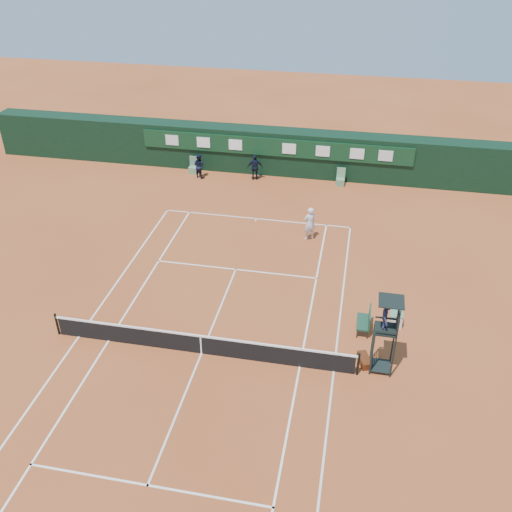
{
  "coord_description": "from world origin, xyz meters",
  "views": [
    {
      "loc": [
        5.67,
        -17.06,
        16.12
      ],
      "look_at": [
        1.13,
        6.0,
        1.2
      ],
      "focal_mm": 40.0,
      "sensor_mm": 36.0,
      "label": 1
    }
  ],
  "objects_px": {
    "player_bench": "(366,320)",
    "player": "(310,224)",
    "tennis_net": "(201,344)",
    "umpire_chair": "(387,321)",
    "cooler": "(396,319)"
  },
  "relations": [
    {
      "from": "cooler",
      "to": "player",
      "type": "height_order",
      "value": "player"
    },
    {
      "from": "umpire_chair",
      "to": "cooler",
      "type": "xyz_separation_m",
      "value": [
        0.64,
        2.94,
        -2.13
      ]
    },
    {
      "from": "tennis_net",
      "to": "cooler",
      "type": "relative_size",
      "value": 20.0
    },
    {
      "from": "tennis_net",
      "to": "umpire_chair",
      "type": "distance_m",
      "value": 7.55
    },
    {
      "from": "tennis_net",
      "to": "player",
      "type": "height_order",
      "value": "player"
    },
    {
      "from": "umpire_chair",
      "to": "cooler",
      "type": "relative_size",
      "value": 5.3
    },
    {
      "from": "tennis_net",
      "to": "player_bench",
      "type": "relative_size",
      "value": 10.75
    },
    {
      "from": "umpire_chair",
      "to": "player",
      "type": "bearing_deg",
      "value": 112.42
    },
    {
      "from": "player",
      "to": "tennis_net",
      "type": "bearing_deg",
      "value": 39.29
    },
    {
      "from": "tennis_net",
      "to": "cooler",
      "type": "height_order",
      "value": "tennis_net"
    },
    {
      "from": "player_bench",
      "to": "cooler",
      "type": "distance_m",
      "value": 1.48
    },
    {
      "from": "tennis_net",
      "to": "player_bench",
      "type": "height_order",
      "value": "same"
    },
    {
      "from": "umpire_chair",
      "to": "player",
      "type": "height_order",
      "value": "umpire_chair"
    },
    {
      "from": "player_bench",
      "to": "player",
      "type": "distance_m",
      "value": 8.09
    },
    {
      "from": "player_bench",
      "to": "cooler",
      "type": "height_order",
      "value": "player_bench"
    }
  ]
}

